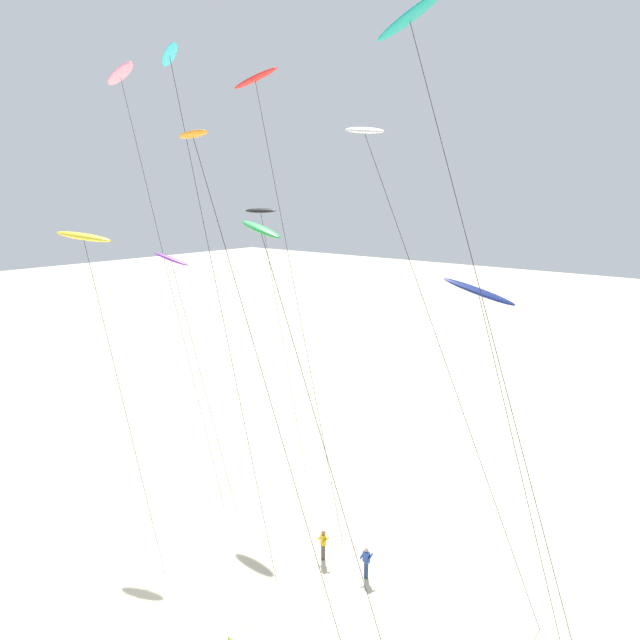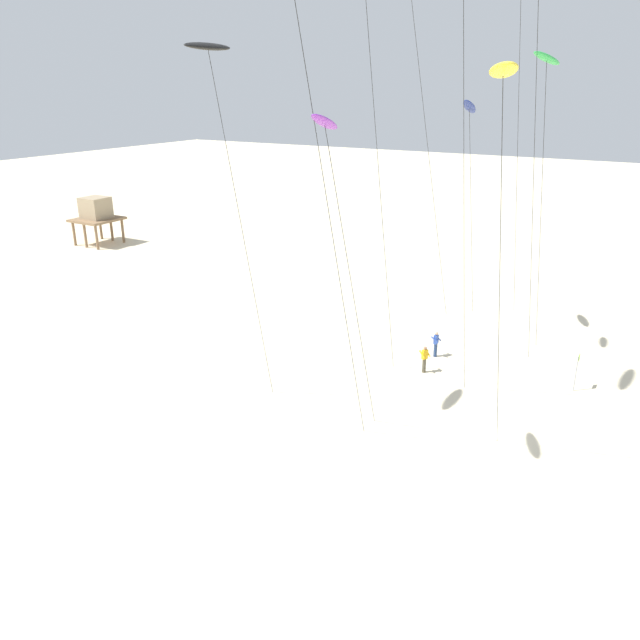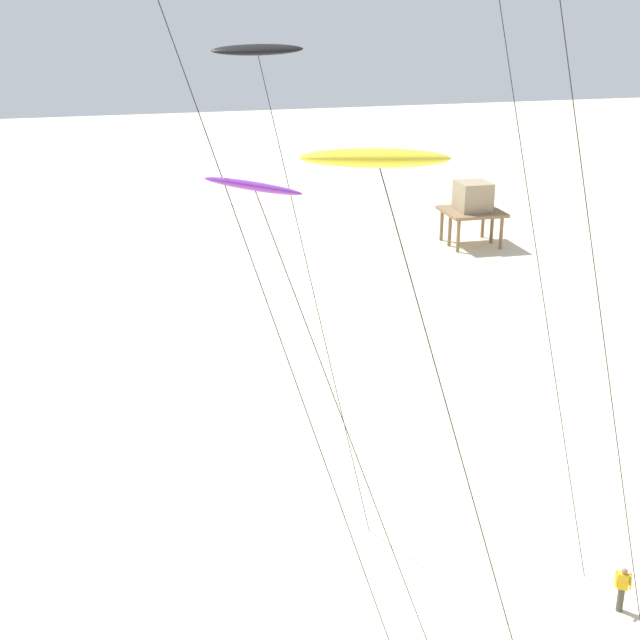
# 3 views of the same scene
# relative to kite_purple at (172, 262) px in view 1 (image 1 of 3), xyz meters

# --- Properties ---
(ground_plane) EXTENTS (260.00, 260.00, 0.00)m
(ground_plane) POSITION_rel_kite_purple_xyz_m (6.27, -5.40, -14.74)
(ground_plane) COLOR beige
(kite_purple) EXTENTS (6.52, 1.12, 15.39)m
(kite_purple) POSITION_rel_kite_purple_xyz_m (0.00, 0.00, 0.00)
(kite_purple) COLOR purple
(kite_purple) RESTS_ON ground
(kite_orange) EXTENTS (9.50, 0.83, 21.33)m
(kite_orange) POSITION_rel_kite_purple_xyz_m (9.08, -4.98, 5.84)
(kite_orange) COLOR orange
(kite_orange) RESTS_ON ground
(kite_green) EXTENTS (8.28, 1.22, 17.78)m
(kite_green) POSITION_rel_kite_purple_xyz_m (12.76, -4.95, 2.43)
(kite_green) COLOR green
(kite_green) RESTS_ON ground
(kite_pink) EXTENTS (9.80, 1.59, 26.54)m
(kite_pink) POSITION_rel_kite_purple_xyz_m (-4.11, 0.04, 10.98)
(kite_pink) COLOR pink
(kite_pink) RESTS_ON ground
(kite_cyan) EXTENTS (7.60, 1.40, 25.56)m
(kite_cyan) POSITION_rel_kite_purple_xyz_m (4.85, -2.81, 9.66)
(kite_cyan) COLOR #33BFE0
(kite_cyan) RESTS_ON ground
(kite_navy) EXTENTS (6.26, 1.16, 15.48)m
(kite_navy) POSITION_rel_kite_purple_xyz_m (19.19, 0.67, 0.04)
(kite_navy) COLOR navy
(kite_navy) RESTS_ON ground
(kite_teal) EXTENTS (10.20, 1.39, 25.36)m
(kite_teal) POSITION_rel_kite_purple_xyz_m (17.25, -1.95, 9.67)
(kite_teal) COLOR teal
(kite_teal) RESTS_ON ground
(kite_black) EXTENTS (5.29, 0.82, 17.92)m
(kite_black) POSITION_rel_kite_purple_xyz_m (1.27, 6.32, 2.80)
(kite_black) COLOR black
(kite_black) RESTS_ON ground
(kite_red) EXTENTS (7.68, 0.83, 25.20)m
(kite_red) POSITION_rel_kite_purple_xyz_m (5.66, 1.86, 9.65)
(kite_red) COLOR red
(kite_red) RESTS_ON ground
(kite_white) EXTENTS (11.02, 0.77, 21.96)m
(kite_white) POSITION_rel_kite_purple_xyz_m (12.56, 2.25, 6.47)
(kite_white) COLOR white
(kite_white) RESTS_ON ground
(kite_yellow) EXTENTS (6.92, 1.95, 17.00)m
(kite_yellow) POSITION_rel_kite_purple_xyz_m (1.17, -6.00, 1.83)
(kite_yellow) COLOR yellow
(kite_yellow) RESTS_ON ground
(kite_flyer_nearest) EXTENTS (0.71, 0.70, 1.67)m
(kite_flyer_nearest) POSITION_rel_kite_purple_xyz_m (11.84, -0.10, -13.85)
(kite_flyer_nearest) COLOR #4C4738
(kite_flyer_nearest) RESTS_ON ground
(kite_flyer_middle) EXTENTS (0.59, 0.57, 1.67)m
(kite_flyer_middle) POSITION_rel_kite_purple_xyz_m (14.40, 0.14, -13.85)
(kite_flyer_middle) COLOR navy
(kite_flyer_middle) RESTS_ON ground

